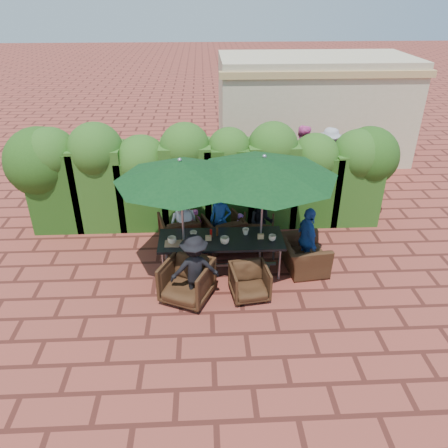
{
  "coord_description": "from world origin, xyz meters",
  "views": [
    {
      "loc": [
        -0.08,
        -7.17,
        5.17
      ],
      "look_at": [
        0.29,
        0.4,
        0.98
      ],
      "focal_mm": 35.0,
      "sensor_mm": 36.0,
      "label": 1
    }
  ],
  "objects_px": {
    "dining_table": "(221,242)",
    "chair_far_mid": "(224,230)",
    "chair_near_left": "(187,279)",
    "umbrella_left": "(180,171)",
    "umbrella_right": "(264,167)",
    "chair_near_right": "(250,281)",
    "chair_far_right": "(258,230)",
    "chair_far_left": "(179,229)",
    "chair_end_right": "(304,251)"
  },
  "relations": [
    {
      "from": "chair_far_left",
      "to": "chair_end_right",
      "type": "xyz_separation_m",
      "value": [
        2.56,
        -1.03,
        0.02
      ]
    },
    {
      "from": "chair_far_mid",
      "to": "chair_near_left",
      "type": "xyz_separation_m",
      "value": [
        -0.76,
        -1.82,
        0.02
      ]
    },
    {
      "from": "umbrella_left",
      "to": "umbrella_right",
      "type": "xyz_separation_m",
      "value": [
        1.53,
        0.11,
        0.0
      ]
    },
    {
      "from": "chair_far_left",
      "to": "chair_far_mid",
      "type": "bearing_deg",
      "value": 161.63
    },
    {
      "from": "chair_far_right",
      "to": "chair_near_right",
      "type": "xyz_separation_m",
      "value": [
        -0.37,
        -1.85,
        -0.01
      ]
    },
    {
      "from": "chair_far_right",
      "to": "chair_near_left",
      "type": "bearing_deg",
      "value": 60.34
    },
    {
      "from": "chair_end_right",
      "to": "umbrella_left",
      "type": "bearing_deg",
      "value": 83.68
    },
    {
      "from": "dining_table",
      "to": "chair_far_mid",
      "type": "height_order",
      "value": "chair_far_mid"
    },
    {
      "from": "chair_far_right",
      "to": "dining_table",
      "type": "bearing_deg",
      "value": 58.58
    },
    {
      "from": "dining_table",
      "to": "chair_near_left",
      "type": "bearing_deg",
      "value": -127.38
    },
    {
      "from": "umbrella_left",
      "to": "chair_far_right",
      "type": "height_order",
      "value": "umbrella_left"
    },
    {
      "from": "chair_near_left",
      "to": "chair_end_right",
      "type": "distance_m",
      "value": 2.49
    },
    {
      "from": "umbrella_right",
      "to": "chair_far_mid",
      "type": "height_order",
      "value": "umbrella_right"
    },
    {
      "from": "umbrella_left",
      "to": "umbrella_right",
      "type": "bearing_deg",
      "value": 4.03
    },
    {
      "from": "chair_near_left",
      "to": "chair_end_right",
      "type": "bearing_deg",
      "value": 44.37
    },
    {
      "from": "umbrella_left",
      "to": "chair_near_right",
      "type": "xyz_separation_m",
      "value": [
        1.22,
        -0.83,
        -1.86
      ]
    },
    {
      "from": "umbrella_right",
      "to": "chair_near_right",
      "type": "relative_size",
      "value": 4.02
    },
    {
      "from": "umbrella_right",
      "to": "chair_end_right",
      "type": "relative_size",
      "value": 2.83
    },
    {
      "from": "chair_end_right",
      "to": "umbrella_right",
      "type": "bearing_deg",
      "value": 77.29
    },
    {
      "from": "umbrella_left",
      "to": "chair_far_mid",
      "type": "bearing_deg",
      "value": 49.88
    },
    {
      "from": "chair_near_right",
      "to": "chair_end_right",
      "type": "relative_size",
      "value": 0.7
    },
    {
      "from": "chair_far_left",
      "to": "chair_end_right",
      "type": "distance_m",
      "value": 2.76
    },
    {
      "from": "chair_far_mid",
      "to": "chair_near_left",
      "type": "distance_m",
      "value": 1.97
    },
    {
      "from": "umbrella_right",
      "to": "chair_far_mid",
      "type": "distance_m",
      "value": 2.13
    },
    {
      "from": "chair_near_left",
      "to": "chair_near_right",
      "type": "height_order",
      "value": "chair_near_left"
    },
    {
      "from": "umbrella_right",
      "to": "chair_near_right",
      "type": "height_order",
      "value": "umbrella_right"
    },
    {
      "from": "umbrella_left",
      "to": "umbrella_right",
      "type": "distance_m",
      "value": 1.53
    },
    {
      "from": "chair_far_mid",
      "to": "chair_near_left",
      "type": "relative_size",
      "value": 0.95
    },
    {
      "from": "chair_far_right",
      "to": "chair_end_right",
      "type": "height_order",
      "value": "chair_end_right"
    },
    {
      "from": "chair_far_left",
      "to": "chair_far_mid",
      "type": "xyz_separation_m",
      "value": [
        0.98,
        -0.06,
        -0.01
      ]
    },
    {
      "from": "umbrella_right",
      "to": "chair_near_left",
      "type": "relative_size",
      "value": 3.29
    },
    {
      "from": "dining_table",
      "to": "umbrella_left",
      "type": "xyz_separation_m",
      "value": [
        -0.73,
        -0.04,
        1.54
      ]
    },
    {
      "from": "chair_far_mid",
      "to": "chair_far_left",
      "type": "bearing_deg",
      "value": -23.74
    },
    {
      "from": "chair_far_left",
      "to": "chair_far_mid",
      "type": "distance_m",
      "value": 0.98
    },
    {
      "from": "chair_far_left",
      "to": "chair_near_left",
      "type": "relative_size",
      "value": 0.97
    },
    {
      "from": "chair_near_right",
      "to": "chair_near_left",
      "type": "bearing_deg",
      "value": 172.2
    },
    {
      "from": "dining_table",
      "to": "umbrella_right",
      "type": "bearing_deg",
      "value": 4.77
    },
    {
      "from": "chair_far_mid",
      "to": "chair_end_right",
      "type": "distance_m",
      "value": 1.85
    },
    {
      "from": "chair_end_right",
      "to": "chair_far_left",
      "type": "bearing_deg",
      "value": 61.41
    },
    {
      "from": "dining_table",
      "to": "chair_far_right",
      "type": "distance_m",
      "value": 1.35
    },
    {
      "from": "chair_far_mid",
      "to": "chair_near_left",
      "type": "bearing_deg",
      "value": 47.04
    },
    {
      "from": "umbrella_right",
      "to": "chair_far_right",
      "type": "xyz_separation_m",
      "value": [
        0.07,
        0.92,
        -1.86
      ]
    },
    {
      "from": "chair_far_right",
      "to": "chair_end_right",
      "type": "xyz_separation_m",
      "value": [
        0.81,
        -1.01,
        0.08
      ]
    },
    {
      "from": "chair_near_right",
      "to": "chair_far_mid",
      "type": "bearing_deg",
      "value": 94.17
    },
    {
      "from": "chair_far_mid",
      "to": "chair_far_right",
      "type": "height_order",
      "value": "chair_far_mid"
    },
    {
      "from": "chair_far_mid",
      "to": "chair_near_right",
      "type": "bearing_deg",
      "value": 82.16
    },
    {
      "from": "umbrella_left",
      "to": "chair_near_right",
      "type": "distance_m",
      "value": 2.38
    },
    {
      "from": "chair_far_right",
      "to": "chair_near_right",
      "type": "height_order",
      "value": "chair_far_right"
    },
    {
      "from": "dining_table",
      "to": "chair_far_mid",
      "type": "distance_m",
      "value": 0.99
    },
    {
      "from": "chair_far_left",
      "to": "chair_far_mid",
      "type": "height_order",
      "value": "chair_far_left"
    }
  ]
}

